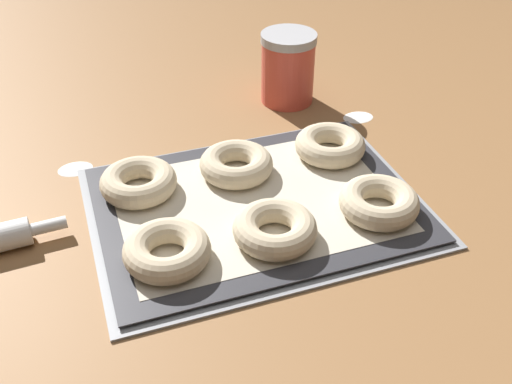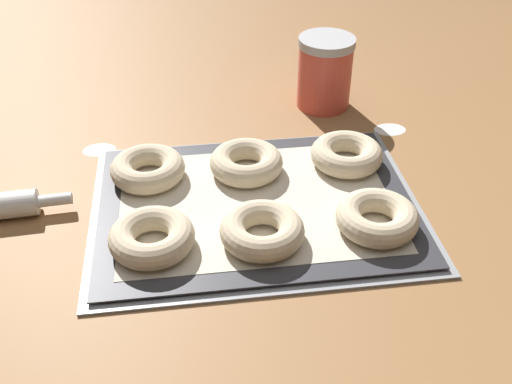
{
  "view_description": "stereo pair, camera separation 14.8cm",
  "coord_description": "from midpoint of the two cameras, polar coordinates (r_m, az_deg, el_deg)",
  "views": [
    {
      "loc": [
        -0.25,
        -0.68,
        0.56
      ],
      "look_at": [
        -0.01,
        0.0,
        0.03
      ],
      "focal_mm": 42.0,
      "sensor_mm": 36.0,
      "label": 1
    },
    {
      "loc": [
        -0.11,
        -0.72,
        0.56
      ],
      "look_at": [
        -0.01,
        0.0,
        0.03
      ],
      "focal_mm": 42.0,
      "sensor_mm": 36.0,
      "label": 2
    }
  ],
  "objects": [
    {
      "name": "flour_patch_far",
      "position": [
        1.15,
        6.12,
        6.95
      ],
      "size": [
        0.06,
        0.04,
        0.0
      ],
      "color": "white",
      "rests_on": "ground_plane"
    },
    {
      "name": "bagel_front_left",
      "position": [
        0.82,
        -13.67,
        -5.77
      ],
      "size": [
        0.12,
        0.12,
        0.04
      ],
      "color": "beige",
      "rests_on": "baking_mat"
    },
    {
      "name": "bagel_front_center",
      "position": [
        0.83,
        -3.27,
        -3.83
      ],
      "size": [
        0.12,
        0.12,
        0.04
      ],
      "color": "beige",
      "rests_on": "baking_mat"
    },
    {
      "name": "bagel_back_right",
      "position": [
        1.0,
        2.94,
        4.26
      ],
      "size": [
        0.12,
        0.12,
        0.04
      ],
      "color": "beige",
      "rests_on": "baking_mat"
    },
    {
      "name": "bagel_back_left",
      "position": [
        0.95,
        -15.55,
        0.67
      ],
      "size": [
        0.12,
        0.12,
        0.04
      ],
      "color": "beige",
      "rests_on": "baking_mat"
    },
    {
      "name": "flour_canister",
      "position": [
        1.17,
        -0.59,
        11.59
      ],
      "size": [
        0.11,
        0.11,
        0.14
      ],
      "color": "#DB4C3D",
      "rests_on": "ground_plane"
    },
    {
      "name": "baking_mat",
      "position": [
        0.91,
        -4.64,
        -1.3
      ],
      "size": [
        0.47,
        0.35,
        0.0
      ],
      "color": "#333338",
      "rests_on": "baking_tray"
    },
    {
      "name": "ground_plane",
      "position": [
        0.92,
        -3.85,
        -1.64
      ],
      "size": [
        2.8,
        2.8,
        0.0
      ],
      "primitive_type": "plane",
      "color": "olive"
    },
    {
      "name": "baking_tray",
      "position": [
        0.91,
        -4.62,
        -1.57
      ],
      "size": [
        0.5,
        0.38,
        0.01
      ],
      "color": "#93969B",
      "rests_on": "ground_plane"
    },
    {
      "name": "bagel_back_center",
      "position": [
        0.96,
        -6.29,
        2.42
      ],
      "size": [
        0.12,
        0.12,
        0.04
      ],
      "color": "beige",
      "rests_on": "baking_mat"
    },
    {
      "name": "flour_patch_near",
      "position": [
        1.06,
        -20.73,
        1.88
      ],
      "size": [
        0.06,
        0.04,
        0.0
      ],
      "color": "white",
      "rests_on": "ground_plane"
    },
    {
      "name": "bagel_front_right",
      "position": [
        0.88,
        7.02,
        -1.25
      ],
      "size": [
        0.12,
        0.12,
        0.04
      ],
      "color": "beige",
      "rests_on": "baking_mat"
    }
  ]
}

